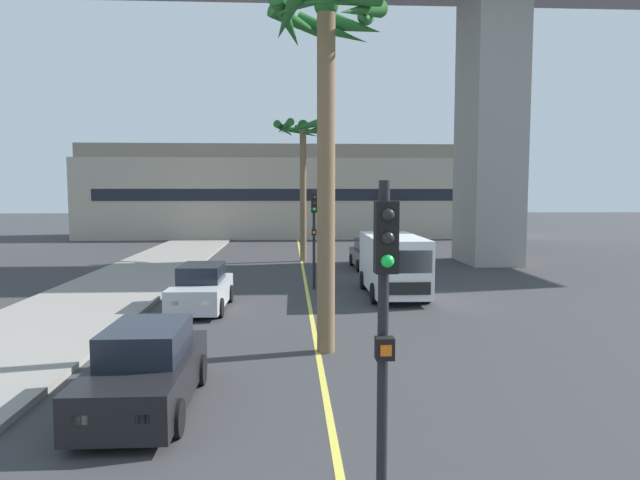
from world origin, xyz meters
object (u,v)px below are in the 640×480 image
Objects in this scene: delivery_van at (393,263)px; traffic_light_median_far at (314,225)px; car_queue_front at (201,289)px; traffic_light_median_near at (384,319)px; car_queue_second at (146,371)px; palm_tree_near_median at (327,72)px; palm_tree_mid_median at (303,146)px; car_queue_third at (370,255)px.

traffic_light_median_far reaches higher than delivery_van.
traffic_light_median_near is at bearing -73.19° from car_queue_front.
car_queue_second is 6.23m from traffic_light_median_near.
delivery_van is 16.05m from traffic_light_median_near.
traffic_light_median_far is at bearing 89.46° from palm_tree_near_median.
traffic_light_median_near is at bearing -89.41° from palm_tree_near_median.
traffic_light_median_far is at bearing -88.68° from palm_tree_mid_median.
traffic_light_median_near is (-3.28, -23.58, 1.99)m from car_queue_third.
traffic_light_median_far reaches higher than car_queue_front.
palm_tree_near_median is at bearing -53.54° from car_queue_front.
car_queue_front is at bearing -126.09° from car_queue_third.
delivery_van reaches higher than car_queue_front.
traffic_light_median_near is 1.00× the size of traffic_light_median_far.
palm_tree_mid_median reaches higher than car_queue_third.
palm_tree_mid_median is at bearing 90.41° from palm_tree_near_median.
traffic_light_median_far is 10.18m from palm_tree_near_median.
car_queue_front is at bearing -136.78° from traffic_light_median_far.
palm_tree_mid_median reaches higher than delivery_van.
traffic_light_median_far is at bearing 73.67° from car_queue_second.
traffic_light_median_near is (3.74, -4.57, 1.99)m from car_queue_second.
car_queue_second is at bearing -110.24° from car_queue_third.
car_queue_second is 13.04m from delivery_van.
palm_tree_mid_median is at bearing 91.32° from traffic_light_median_far.
car_queue_front is at bearing -106.03° from palm_tree_mid_median.
car_queue_second is at bearing -98.94° from palm_tree_mid_median.
car_queue_third is 7.72m from palm_tree_mid_median.
palm_tree_near_median reaches higher than delivery_van.
palm_tree_mid_median reaches higher than traffic_light_median_near.
delivery_van is at bearing 79.06° from traffic_light_median_near.
palm_tree_near_median is at bearing 43.98° from car_queue_second.
car_queue_second is 0.98× the size of traffic_light_median_near.
car_queue_front is 1.01× the size of car_queue_second.
traffic_light_median_far is at bearing 151.66° from delivery_van.
car_queue_second is 0.46× the size of palm_tree_near_median.
delivery_van is 12.90m from palm_tree_mid_median.
car_queue_front is 15.22m from palm_tree_mid_median.
traffic_light_median_far reaches higher than car_queue_second.
traffic_light_median_near reaches higher than delivery_van.
delivery_van is 1.25× the size of traffic_light_median_near.
palm_tree_near_median is (-3.12, -7.61, 5.70)m from delivery_van.
delivery_van is at bearing -91.76° from car_queue_third.
palm_tree_mid_median is at bearing 81.06° from car_queue_second.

